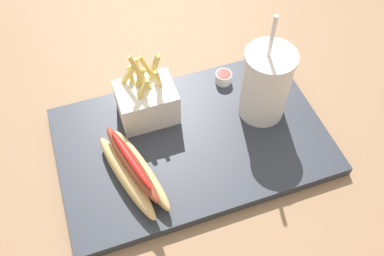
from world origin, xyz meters
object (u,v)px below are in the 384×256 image
object	(u,v)px
fries_basket	(147,101)
hot_dog_1	(133,171)
soda_cup	(266,84)
ketchup_cup_1	(224,77)

from	to	relation	value
fries_basket	hot_dog_1	world-z (taller)	fries_basket
fries_basket	soda_cup	bearing A→B (deg)	163.39
soda_cup	hot_dog_1	xyz separation A→B (m)	(0.26, 0.07, -0.05)
soda_cup	hot_dog_1	size ratio (longest dim) A/B	1.17
fries_basket	ketchup_cup_1	xyz separation A→B (m)	(-0.17, -0.03, -0.03)
soda_cup	fries_basket	bearing A→B (deg)	-16.61
soda_cup	fries_basket	size ratio (longest dim) A/B	1.62
soda_cup	ketchup_cup_1	bearing A→B (deg)	-66.68
soda_cup	fries_basket	distance (m)	0.22
hot_dog_1	ketchup_cup_1	size ratio (longest dim) A/B	5.93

